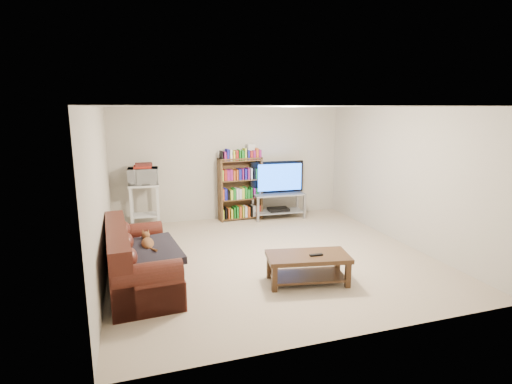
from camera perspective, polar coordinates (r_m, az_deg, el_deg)
name	(u,v)px	position (r m, az deg, el deg)	size (l,w,h in m)	color
floor	(269,256)	(6.63, 1.90, -9.12)	(5.00, 5.00, 0.00)	beige
ceiling	(270,107)	(6.19, 2.05, 12.10)	(5.00, 5.00, 0.00)	white
wall_back	(231,164)	(8.67, -3.60, 4.07)	(5.00, 5.00, 0.00)	beige
wall_front	(354,229)	(4.10, 13.83, -5.14)	(5.00, 5.00, 0.00)	beige
wall_left	(101,194)	(5.96, -21.29, -0.32)	(5.00, 5.00, 0.00)	beige
wall_right	(403,176)	(7.51, 20.26, 2.14)	(5.00, 5.00, 0.00)	beige
sofa	(136,265)	(5.73, -16.79, -9.89)	(0.96, 2.00, 0.84)	#481B12
blanket	(149,252)	(5.55, -14.99, -8.27)	(0.75, 0.98, 0.10)	black
cat	(148,244)	(5.70, -15.22, -7.12)	(0.21, 0.53, 0.16)	brown
coffee_table	(308,263)	(5.63, 7.40, -10.04)	(1.21, 0.76, 0.41)	#3E2715
remote	(316,255)	(5.56, 8.60, -8.87)	(0.18, 0.05, 0.02)	black
tv_stand	(278,201)	(8.77, 3.21, -1.32)	(1.13, 0.55, 0.56)	#999EA3
television	(279,178)	(8.67, 3.25, 2.07)	(1.20, 0.16, 0.69)	black
dvd_player	(278,209)	(8.82, 3.20, -2.49)	(0.44, 0.31, 0.06)	black
bookshelf	(240,188)	(8.60, -2.27, 0.60)	(0.95, 0.33, 1.35)	#4F351B
shelf_clutter	(244,152)	(8.53, -1.70, 5.66)	(0.69, 0.23, 0.28)	silver
microwave_stand	(145,201)	(8.16, -15.62, -1.19)	(0.60, 0.45, 0.93)	silver
microwave	(143,176)	(8.06, -15.82, 2.21)	(0.57, 0.39, 0.32)	silver
game_boxes	(143,167)	(8.04, -15.89, 3.49)	(0.34, 0.29, 0.05)	maroon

